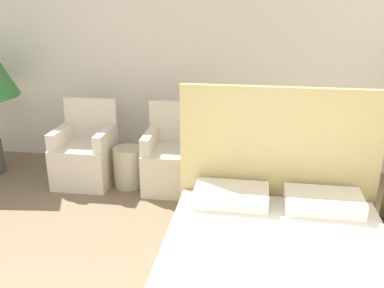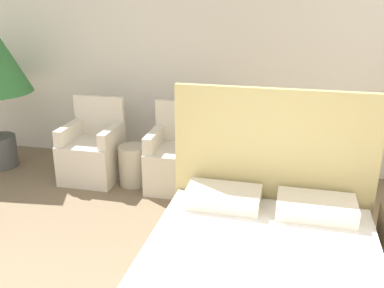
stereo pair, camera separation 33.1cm
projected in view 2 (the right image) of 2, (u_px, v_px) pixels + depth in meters
The scene contains 4 objects.
wall_back at pixel (190, 49), 5.15m from camera, with size 10.00×0.06×2.90m.
armchair_near_window_left at pixel (93, 154), 5.01m from camera, with size 0.63×0.62×0.94m.
armchair_near_window_right at pixel (178, 162), 4.78m from camera, with size 0.64×0.64×0.94m.
side_table at pixel (133, 165), 4.89m from camera, with size 0.33×0.33×0.46m.
Camera 2 is at (1.27, -0.92, 2.10)m, focal length 40.00 mm.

